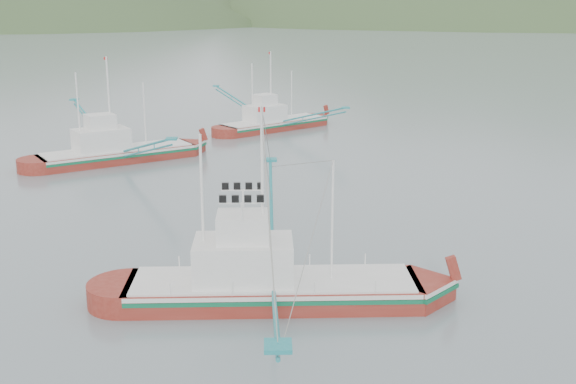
{
  "coord_description": "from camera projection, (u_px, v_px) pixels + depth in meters",
  "views": [
    {
      "loc": [
        -1.15,
        -34.94,
        14.34
      ],
      "look_at": [
        0.0,
        6.0,
        3.2
      ],
      "focal_mm": 45.0,
      "sensor_mm": 36.0,
      "label": 1
    }
  ],
  "objects": [
    {
      "name": "bg_boat_far",
      "position": [
        273.0,
        112.0,
        79.64
      ],
      "size": [
        17.43,
        20.15,
        9.26
      ],
      "rotation": [
        0.0,
        0.0,
        0.66
      ],
      "color": "maroon",
      "rests_on": "ground"
    },
    {
      "name": "bg_boat_left",
      "position": [
        115.0,
        138.0,
        64.11
      ],
      "size": [
        16.58,
        22.9,
        10.07
      ],
      "rotation": [
        0.0,
        0.0,
        0.53
      ],
      "color": "maroon",
      "rests_on": "ground"
    },
    {
      "name": "ground",
      "position": [
        291.0,
        282.0,
        37.5
      ],
      "size": [
        1200.0,
        1200.0,
        0.0
      ],
      "primitive_type": "plane",
      "color": "slate",
      "rests_on": "ground"
    },
    {
      "name": "ridge_distant",
      "position": [
        306.0,
        15.0,
        578.47
      ],
      "size": [
        960.0,
        400.0,
        240.0
      ],
      "primitive_type": "ellipsoid",
      "color": "slate",
      "rests_on": "ground"
    },
    {
      "name": "main_boat",
      "position": [
        268.0,
        274.0,
        34.57
      ],
      "size": [
        14.09,
        25.5,
        10.32
      ],
      "rotation": [
        0.0,
        0.0,
        0.0
      ],
      "color": "maroon",
      "rests_on": "ground"
    }
  ]
}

